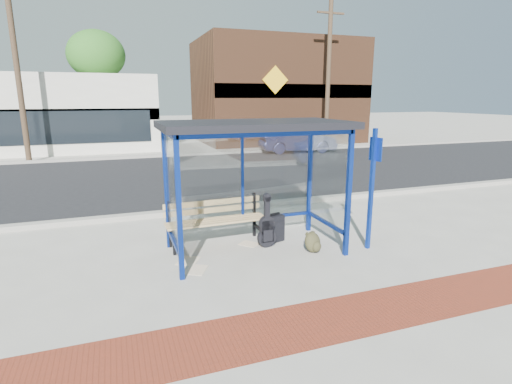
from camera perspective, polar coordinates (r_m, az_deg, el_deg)
name	(u,v)px	position (r m, az deg, el deg)	size (l,w,h in m)	color
ground	(255,251)	(7.63, -0.15, -8.38)	(120.00, 120.00, 0.00)	#B2ADA0
brick_paver_strip	(322,321)	(5.49, 9.38, -17.72)	(60.00, 1.00, 0.01)	maroon
curb_near	(217,209)	(10.25, -5.56, -2.37)	(60.00, 0.25, 0.12)	gray
street_asphalt	(184,175)	(15.14, -10.29, 2.37)	(60.00, 10.00, 0.00)	black
curb_far	(166,156)	(20.11, -12.73, 5.10)	(60.00, 0.25, 0.12)	gray
far_sidewalk	(162,152)	(21.99, -13.34, 5.60)	(60.00, 4.00, 0.01)	#B2ADA0
bus_shelter	(254,141)	(7.19, -0.35, 7.33)	(3.30, 1.80, 2.42)	navy
storefront_brown	(276,92)	(27.23, 2.85, 14.10)	(10.00, 7.08, 6.40)	#59331E
tree_mid	(96,55)	(28.81, -21.87, 17.65)	(3.60, 3.60, 7.03)	#4C3826
tree_right	(313,62)	(32.41, 8.16, 17.85)	(3.60, 3.60, 7.03)	#4C3826
utility_pole_west	(17,67)	(20.45, -30.99, 15.10)	(1.60, 0.24, 8.00)	#4C3826
utility_pole_east	(328,74)	(23.11, 10.30, 16.31)	(1.60, 0.24, 8.00)	#4C3826
bench	(215,218)	(7.85, -5.82, -3.76)	(1.98, 0.55, 0.93)	black
guitar_bag	(267,229)	(7.70, 1.54, -5.27)	(0.37, 0.12, 1.00)	black
suitcase	(275,228)	(8.03, 2.74, -5.19)	(0.39, 0.31, 0.59)	black
backpack	(313,243)	(7.57, 8.17, -7.19)	(0.38, 0.36, 0.39)	#32301B
sign_post	(372,183)	(7.70, 16.25, 1.28)	(0.12, 0.28, 2.29)	#0D2D99
newspaper_a	(188,261)	(7.28, -9.65, -9.66)	(0.43, 0.34, 0.01)	white
newspaper_b	(196,270)	(6.90, -8.56, -10.92)	(0.42, 0.33, 0.01)	white
newspaper_c	(249,244)	(7.96, -1.00, -7.42)	(0.36, 0.28, 0.01)	white
parked_car	(298,140)	(21.30, 5.97, 7.41)	(1.39, 3.98, 1.31)	#181D45
fire_hydrant	(352,140)	(24.36, 13.58, 7.26)	(0.34, 0.22, 0.75)	#A50B17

